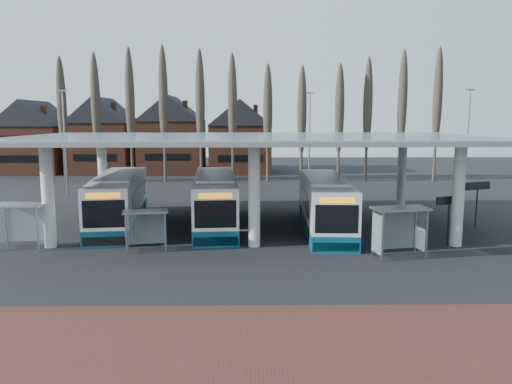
{
  "coord_description": "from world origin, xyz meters",
  "views": [
    {
      "loc": [
        -0.27,
        -26.26,
        7.53
      ],
      "look_at": [
        0.17,
        7.0,
        2.59
      ],
      "focal_mm": 35.0,
      "sensor_mm": 36.0,
      "label": 1
    }
  ],
  "objects_px": {
    "shelter_1": "(146,221)",
    "shelter_0": "(22,216)",
    "bus_2": "(324,204)",
    "shelter_2": "(399,221)",
    "bus_0": "(119,201)",
    "bus_1": "(215,201)"
  },
  "relations": [
    {
      "from": "bus_1",
      "to": "shelter_0",
      "type": "bearing_deg",
      "value": -153.09
    },
    {
      "from": "bus_0",
      "to": "shelter_0",
      "type": "distance_m",
      "value": 7.64
    },
    {
      "from": "shelter_0",
      "to": "shelter_1",
      "type": "xyz_separation_m",
      "value": [
        7.27,
        -0.56,
        -0.22
      ]
    },
    {
      "from": "bus_1",
      "to": "shelter_0",
      "type": "xyz_separation_m",
      "value": [
        -10.76,
        -6.45,
        0.21
      ]
    },
    {
      "from": "shelter_1",
      "to": "shelter_2",
      "type": "xyz_separation_m",
      "value": [
        14.06,
        -1.53,
        0.31
      ]
    },
    {
      "from": "shelter_1",
      "to": "shelter_0",
      "type": "bearing_deg",
      "value": 164.13
    },
    {
      "from": "bus_0",
      "to": "bus_1",
      "type": "distance_m",
      "value": 6.83
    },
    {
      "from": "shelter_1",
      "to": "shelter_2",
      "type": "distance_m",
      "value": 14.15
    },
    {
      "from": "bus_2",
      "to": "shelter_2",
      "type": "height_order",
      "value": "bus_2"
    },
    {
      "from": "bus_0",
      "to": "bus_2",
      "type": "bearing_deg",
      "value": -13.17
    },
    {
      "from": "bus_1",
      "to": "shelter_1",
      "type": "bearing_deg",
      "value": -120.55
    },
    {
      "from": "bus_0",
      "to": "bus_1",
      "type": "bearing_deg",
      "value": -7.73
    },
    {
      "from": "bus_1",
      "to": "shelter_1",
      "type": "xyz_separation_m",
      "value": [
        -3.5,
        -7.01,
        -0.02
      ]
    },
    {
      "from": "bus_2",
      "to": "shelter_0",
      "type": "height_order",
      "value": "bus_2"
    },
    {
      "from": "bus_1",
      "to": "shelter_2",
      "type": "xyz_separation_m",
      "value": [
        10.57,
        -8.54,
        0.3
      ]
    },
    {
      "from": "bus_0",
      "to": "shelter_2",
      "type": "xyz_separation_m",
      "value": [
        17.39,
        -8.64,
        0.3
      ]
    },
    {
      "from": "bus_2",
      "to": "shelter_0",
      "type": "xyz_separation_m",
      "value": [
        -18.33,
        -4.97,
        0.23
      ]
    },
    {
      "from": "bus_0",
      "to": "shelter_2",
      "type": "height_order",
      "value": "bus_0"
    },
    {
      "from": "bus_0",
      "to": "shelter_1",
      "type": "xyz_separation_m",
      "value": [
        3.33,
        -7.1,
        -0.02
      ]
    },
    {
      "from": "bus_1",
      "to": "shelter_2",
      "type": "bearing_deg",
      "value": -42.98
    },
    {
      "from": "bus_2",
      "to": "shelter_0",
      "type": "distance_m",
      "value": 18.99
    },
    {
      "from": "bus_0",
      "to": "bus_2",
      "type": "relative_size",
      "value": 1.02
    }
  ]
}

